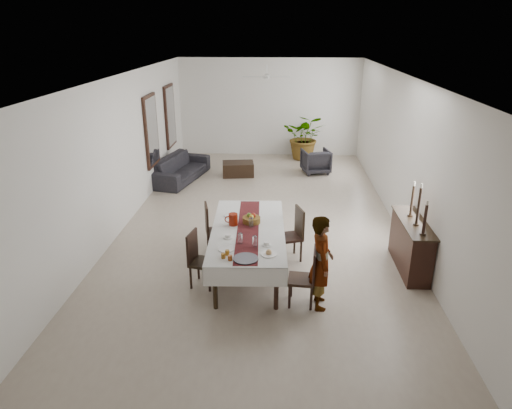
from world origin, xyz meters
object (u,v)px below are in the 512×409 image
dining_table_top (248,231)px  woman (321,262)px  sideboard_body (410,246)px  sofa (180,168)px  red_pitcher (233,219)px

dining_table_top → woman: bearing=-43.7°
sideboard_body → sofa: bearing=136.9°
red_pitcher → woman: woman is taller
woman → sideboard_body: (1.71, 1.29, -0.32)m
woman → sofa: (-3.52, 6.19, -0.42)m
red_pitcher → sofa: size_ratio=0.09×
red_pitcher → sideboard_body: 3.23m
red_pitcher → sofa: red_pitcher is taller
sideboard_body → sofa: (-5.24, 4.90, -0.11)m
sideboard_body → sofa: sideboard_body is taller
red_pitcher → sofa: bearing=112.3°
sideboard_body → woman: bearing=-143.1°
dining_table_top → woman: (1.20, -1.06, -0.01)m
sideboard_body → sofa: size_ratio=0.64×
woman → sofa: 7.13m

